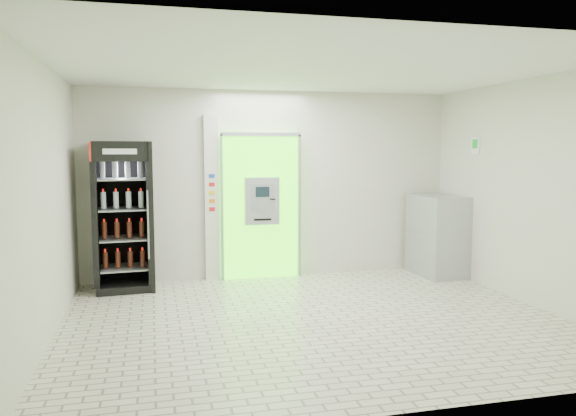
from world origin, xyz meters
name	(u,v)px	position (x,y,z in m)	size (l,w,h in m)	color
ground	(315,320)	(0.00, 0.00, 0.00)	(6.00, 6.00, 0.00)	beige
room_shell	(316,168)	(0.00, 0.00, 1.84)	(6.00, 6.00, 6.00)	silver
atm_assembly	(261,205)	(-0.20, 2.41, 1.17)	(1.30, 0.24, 2.33)	#41E711
pillar	(212,198)	(-0.98, 2.45, 1.30)	(0.22, 0.11, 2.60)	silver
beverage_cooler	(123,219)	(-2.31, 2.14, 1.05)	(0.87, 0.80, 2.18)	black
steel_cabinet	(438,235)	(2.66, 1.90, 0.66)	(0.72, 1.02, 1.31)	#A4A6AB
exit_sign	(476,146)	(2.99, 1.40, 2.12)	(0.02, 0.22, 0.26)	white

